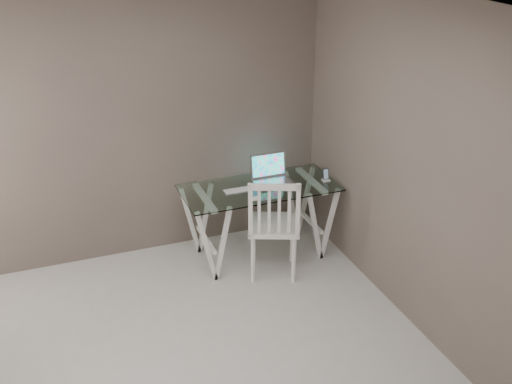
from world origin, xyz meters
TOP-DOWN VIEW (x-y plane):
  - room at (-0.06, 0.02)m, footprint 4.50×4.52m
  - desk at (1.20, 1.72)m, footprint 1.50×0.70m
  - chair at (1.18, 1.31)m, footprint 0.60×0.60m
  - laptop at (1.36, 1.82)m, footprint 0.37×0.30m
  - keyboard at (0.98, 1.72)m, footprint 0.28×0.12m
  - mouse at (1.06, 1.46)m, footprint 0.12×0.07m
  - phone_dock at (1.86, 1.63)m, footprint 0.07×0.07m

SIDE VIEW (x-z plane):
  - desk at x=1.20m, z-range 0.01..0.76m
  - chair at x=1.18m, z-range 0.05..1.07m
  - keyboard at x=0.98m, z-range 0.75..0.75m
  - mouse at x=1.06m, z-range 0.75..0.78m
  - phone_dock at x=1.86m, z-range 0.72..0.84m
  - laptop at x=1.36m, z-range 0.68..0.94m
  - room at x=-0.06m, z-range 0.36..3.07m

